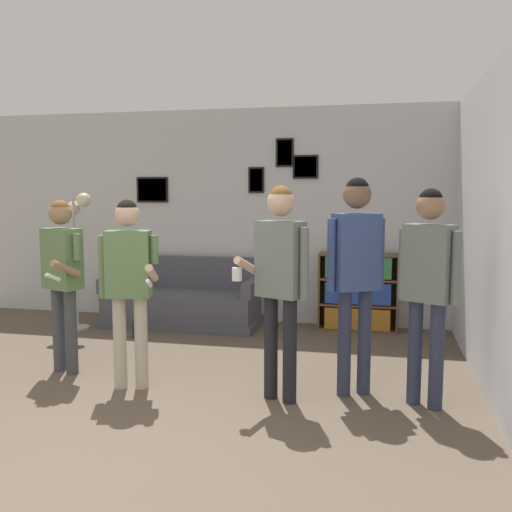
{
  "coord_description": "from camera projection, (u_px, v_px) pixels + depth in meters",
  "views": [
    {
      "loc": [
        1.71,
        -2.85,
        1.66
      ],
      "look_at": [
        0.61,
        2.11,
        1.09
      ],
      "focal_mm": 40.0,
      "sensor_mm": 36.0,
      "label": 1
    }
  ],
  "objects": [
    {
      "name": "person_spectator_near_bookshelf",
      "position": [
        356.0,
        262.0,
        4.58
      ],
      "size": [
        0.45,
        0.35,
        1.77
      ],
      "color": "#2D334C",
      "rests_on": "ground_plane"
    },
    {
      "name": "wall_back",
      "position": [
        246.0,
        216.0,
        7.29
      ],
      "size": [
        7.5,
        0.08,
        2.7
      ],
      "color": "silver",
      "rests_on": "ground_plane"
    },
    {
      "name": "floor_lamp",
      "position": [
        74.0,
        228.0,
        6.79
      ],
      "size": [
        0.38,
        0.41,
        1.65
      ],
      "color": "#ADA89E",
      "rests_on": "ground_plane"
    },
    {
      "name": "couch",
      "position": [
        183.0,
        302.0,
        7.15
      ],
      "size": [
        1.93,
        0.8,
        0.83
      ],
      "color": "#4C4C56",
      "rests_on": "ground_plane"
    },
    {
      "name": "person_player_foreground_center",
      "position": [
        129.0,
        275.0,
        4.74
      ],
      "size": [
        0.55,
        0.42,
        1.6
      ],
      "color": "#B7AD99",
      "rests_on": "ground_plane"
    },
    {
      "name": "bottle_on_floor",
      "position": [
        135.0,
        328.0,
        6.5
      ],
      "size": [
        0.06,
        0.06,
        0.28
      ],
      "color": "black",
      "rests_on": "ground_plane"
    },
    {
      "name": "bookshelf",
      "position": [
        358.0,
        292.0,
        6.86
      ],
      "size": [
        0.94,
        0.3,
        0.93
      ],
      "color": "brown",
      "rests_on": "ground_plane"
    },
    {
      "name": "drinking_cup",
      "position": [
        348.0,
        249.0,
        6.83
      ],
      "size": [
        0.07,
        0.07,
        0.1
      ],
      "color": "white",
      "rests_on": "bookshelf"
    },
    {
      "name": "person_player_foreground_left",
      "position": [
        62.0,
        269.0,
        5.17
      ],
      "size": [
        0.47,
        0.55,
        1.59
      ],
      "color": "#3D4247",
      "rests_on": "ground_plane"
    },
    {
      "name": "person_spectator_far_right",
      "position": [
        428.0,
        274.0,
        4.32
      ],
      "size": [
        0.44,
        0.36,
        1.69
      ],
      "color": "#2D334C",
      "rests_on": "ground_plane"
    },
    {
      "name": "wall_right",
      "position": [
        491.0,
        230.0,
        4.66
      ],
      "size": [
        0.06,
        6.61,
        2.7
      ],
      "color": "silver",
      "rests_on": "ground_plane"
    },
    {
      "name": "ground_plane",
      "position": [
        76.0,
        478.0,
        3.32
      ],
      "size": [
        20.0,
        20.0,
        0.0
      ],
      "primitive_type": "plane",
      "color": "brown"
    },
    {
      "name": "person_watcher_holding_cup",
      "position": [
        280.0,
        270.0,
        4.45
      ],
      "size": [
        0.58,
        0.37,
        1.71
      ],
      "color": "black",
      "rests_on": "ground_plane"
    }
  ]
}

